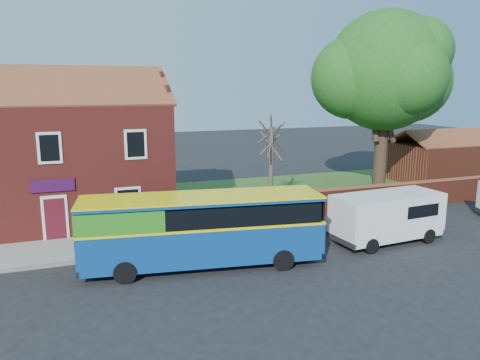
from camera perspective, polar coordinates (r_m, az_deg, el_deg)
name	(u,v)px	position (r m, az deg, el deg)	size (l,w,h in m)	color
ground	(244,280)	(18.77, 0.48, -12.05)	(120.00, 120.00, 0.00)	black
pavement	(56,251)	(23.12, -21.49, -8.11)	(18.00, 3.50, 0.12)	gray
kerb	(55,265)	(21.47, -21.59, -9.59)	(18.00, 0.15, 0.14)	slate
grass_strip	(347,188)	(35.57, 12.90, -0.96)	(26.00, 12.00, 0.04)	#426B28
shop_building	(53,160)	(27.94, -21.80, 2.24)	(12.30, 8.13, 10.50)	maroon
boundary_wall	(401,195)	(30.67, 19.01, -1.76)	(22.00, 0.38, 1.60)	maroon
outbuilding	(445,160)	(40.84, 23.70, 2.20)	(8.20, 5.06, 4.17)	maroon
bus	(195,227)	(19.56, -5.53, -5.74)	(10.18, 3.87, 3.03)	navy
van_near	(387,215)	(23.73, 17.51, -4.12)	(5.58, 2.59, 2.38)	white
large_tree	(384,75)	(34.42, 17.18, 12.13)	(10.27, 8.12, 12.52)	black
bare_tree	(271,163)	(28.87, 3.80, 2.10)	(2.05, 2.45, 5.48)	#4C4238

